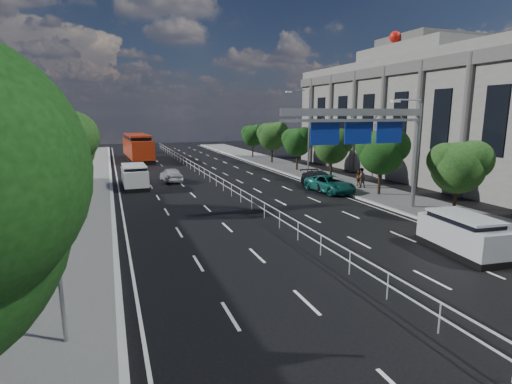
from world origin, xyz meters
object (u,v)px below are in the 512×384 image
overhead_gantry (369,128)px  parked_car_dark (320,180)px  red_bus (138,147)px  near_car_silver (171,175)px  pedestrian_a (358,177)px  silver_minivan (463,234)px  parked_car_teal (330,184)px  pedestrian_b (361,178)px  white_minivan (135,177)px  toilet_sign (38,250)px  near_car_dark (141,147)px

overhead_gantry → parked_car_dark: 10.31m
red_bus → near_car_silver: bearing=-88.2°
pedestrian_a → parked_car_dark: bearing=-33.5°
silver_minivan → parked_car_teal: silver_minivan is taller
overhead_gantry → pedestrian_b: bearing=57.2°
white_minivan → parked_car_dark: white_minivan is taller
overhead_gantry → near_car_silver: 20.50m
red_bus → parked_car_dark: red_bus is taller
toilet_sign → silver_minivan: 17.69m
red_bus → parked_car_dark: 30.95m
white_minivan → near_car_dark: size_ratio=0.92×
near_car_silver → near_car_dark: 31.58m
white_minivan → parked_car_teal: bearing=-27.6°
near_car_silver → parked_car_dark: size_ratio=0.80×
toilet_sign → silver_minivan: bearing=6.5°
overhead_gantry → parked_car_teal: bearing=77.7°
white_minivan → pedestrian_b: white_minivan is taller
parked_car_teal → pedestrian_a: (3.62, 1.23, 0.21)m
overhead_gantry → white_minivan: overhead_gantry is taller
toilet_sign → near_car_silver: 28.24m
pedestrian_a → pedestrian_b: 0.97m
silver_minivan → near_car_silver: bearing=117.9°
red_bus → pedestrian_b: bearing=-63.4°
near_car_dark → pedestrian_b: size_ratio=3.03×
near_car_silver → parked_car_teal: 15.41m
overhead_gantry → parked_car_dark: size_ratio=2.03×
white_minivan → parked_car_teal: 17.12m
near_car_silver → pedestrian_a: bearing=145.8°
overhead_gantry → pedestrian_a: bearing=58.3°
near_car_silver → red_bus: bearing=-89.7°
overhead_gantry → red_bus: size_ratio=0.83×
near_car_dark → parked_car_dark: 41.53m
toilet_sign → silver_minivan: size_ratio=0.94×
near_car_silver → toilet_sign: bearing=70.0°
silver_minivan → pedestrian_b: 16.32m
toilet_sign → pedestrian_a: bearing=38.8°
toilet_sign → white_minivan: bearing=81.0°
near_car_dark → silver_minivan: bearing=97.0°
parked_car_teal → parked_car_dark: size_ratio=0.99×
overhead_gantry → red_bus: (-11.90, 36.80, -3.71)m
overhead_gantry → near_car_silver: overhead_gantry is taller
red_bus → parked_car_teal: size_ratio=2.47×
red_bus → toilet_sign: bearing=-100.2°
red_bus → near_car_dark: size_ratio=2.36×
overhead_gantry → near_car_dark: 50.02m
red_bus → pedestrian_b: (16.71, -29.33, -0.90)m
near_car_dark → pedestrian_a: size_ratio=3.43×
overhead_gantry → pedestrian_b: overhead_gantry is taller
near_car_silver → near_car_dark: (-0.37, 31.57, 0.18)m
near_car_silver → pedestrian_b: size_ratio=2.33×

